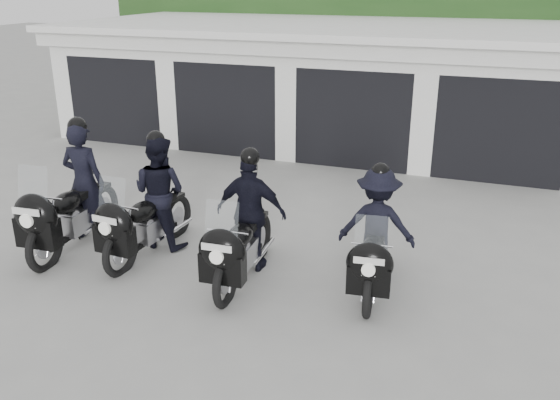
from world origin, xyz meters
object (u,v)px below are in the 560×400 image
(police_bike_a, at_px, (73,197))
(police_bike_d, at_px, (376,234))
(police_bike_b, at_px, (153,201))
(police_bike_c, at_px, (247,222))

(police_bike_a, height_order, police_bike_d, police_bike_a)
(police_bike_a, height_order, police_bike_b, police_bike_a)
(police_bike_a, distance_m, police_bike_b, 1.29)
(police_bike_c, xyz_separation_m, police_bike_d, (1.78, 0.35, -0.05))
(police_bike_a, relative_size, police_bike_c, 1.09)
(police_bike_b, distance_m, police_bike_c, 1.72)
(police_bike_a, height_order, police_bike_c, police_bike_a)
(police_bike_b, xyz_separation_m, police_bike_d, (3.48, 0.08, -0.06))
(police_bike_a, xyz_separation_m, police_bike_b, (1.26, 0.30, -0.01))
(police_bike_c, relative_size, police_bike_d, 1.08)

